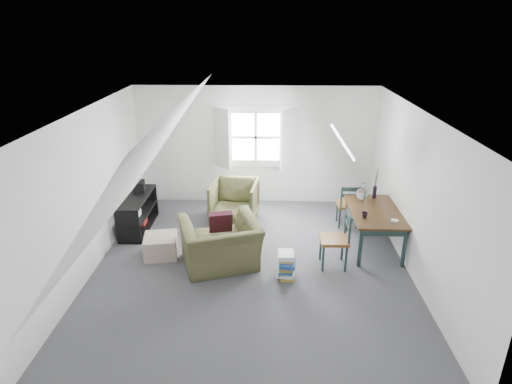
{
  "coord_description": "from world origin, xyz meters",
  "views": [
    {
      "loc": [
        0.24,
        -5.95,
        3.72
      ],
      "look_at": [
        0.06,
        0.6,
        1.07
      ],
      "focal_mm": 30.0,
      "sensor_mm": 36.0,
      "label": 1
    }
  ],
  "objects_px": {
    "dining_chair_near": "(336,239)",
    "armchair_far": "(235,220)",
    "ottoman": "(161,246)",
    "magazine_stack": "(286,265)",
    "dining_table": "(375,215)",
    "armchair_near": "(221,265)",
    "media_shelf": "(137,215)",
    "dining_chair_far": "(348,204)"
  },
  "relations": [
    {
      "from": "armchair_far",
      "to": "magazine_stack",
      "type": "distance_m",
      "value": 2.23
    },
    {
      "from": "ottoman",
      "to": "magazine_stack",
      "type": "bearing_deg",
      "value": -16.2
    },
    {
      "from": "armchair_far",
      "to": "dining_table",
      "type": "distance_m",
      "value": 2.76
    },
    {
      "from": "dining_table",
      "to": "magazine_stack",
      "type": "relative_size",
      "value": 3.42
    },
    {
      "from": "dining_chair_far",
      "to": "armchair_far",
      "type": "bearing_deg",
      "value": -8.84
    },
    {
      "from": "armchair_near",
      "to": "dining_chair_near",
      "type": "xyz_separation_m",
      "value": [
        1.85,
        0.04,
        0.49
      ]
    },
    {
      "from": "armchair_near",
      "to": "dining_table",
      "type": "bearing_deg",
      "value": 176.0
    },
    {
      "from": "armchair_near",
      "to": "media_shelf",
      "type": "bearing_deg",
      "value": -54.52
    },
    {
      "from": "dining_chair_far",
      "to": "dining_table",
      "type": "bearing_deg",
      "value": 105.77
    },
    {
      "from": "ottoman",
      "to": "dining_chair_far",
      "type": "bearing_deg",
      "value": 20.11
    },
    {
      "from": "ottoman",
      "to": "armchair_far",
      "type": "bearing_deg",
      "value": 50.82
    },
    {
      "from": "armchair_far",
      "to": "dining_table",
      "type": "height_order",
      "value": "dining_table"
    },
    {
      "from": "ottoman",
      "to": "dining_chair_near",
      "type": "distance_m",
      "value": 2.92
    },
    {
      "from": "magazine_stack",
      "to": "dining_chair_far",
      "type": "bearing_deg",
      "value": 55.86
    },
    {
      "from": "armchair_far",
      "to": "armchair_near",
      "type": "bearing_deg",
      "value": -86.41
    },
    {
      "from": "dining_table",
      "to": "dining_chair_far",
      "type": "distance_m",
      "value": 0.9
    },
    {
      "from": "dining_chair_far",
      "to": "media_shelf",
      "type": "height_order",
      "value": "dining_chair_far"
    },
    {
      "from": "dining_table",
      "to": "magazine_stack",
      "type": "bearing_deg",
      "value": -147.13
    },
    {
      "from": "armchair_near",
      "to": "magazine_stack",
      "type": "relative_size",
      "value": 2.89
    },
    {
      "from": "magazine_stack",
      "to": "dining_chair_near",
      "type": "bearing_deg",
      "value": 24.28
    },
    {
      "from": "armchair_near",
      "to": "armchair_far",
      "type": "xyz_separation_m",
      "value": [
        0.1,
        1.68,
        0.0
      ]
    },
    {
      "from": "armchair_far",
      "to": "magazine_stack",
      "type": "relative_size",
      "value": 2.17
    },
    {
      "from": "armchair_near",
      "to": "dining_chair_far",
      "type": "xyz_separation_m",
      "value": [
        2.29,
        1.5,
        0.45
      ]
    },
    {
      "from": "armchair_far",
      "to": "magazine_stack",
      "type": "height_order",
      "value": "magazine_stack"
    },
    {
      "from": "dining_table",
      "to": "ottoman",
      "type": "bearing_deg",
      "value": -173.88
    },
    {
      "from": "media_shelf",
      "to": "dining_chair_far",
      "type": "bearing_deg",
      "value": 7.58
    },
    {
      "from": "ottoman",
      "to": "dining_table",
      "type": "height_order",
      "value": "dining_table"
    },
    {
      "from": "armchair_near",
      "to": "magazine_stack",
      "type": "height_order",
      "value": "magazine_stack"
    },
    {
      "from": "magazine_stack",
      "to": "armchair_far",
      "type": "bearing_deg",
      "value": 115.29
    },
    {
      "from": "dining_table",
      "to": "dining_chair_near",
      "type": "bearing_deg",
      "value": -139.43
    },
    {
      "from": "dining_table",
      "to": "media_shelf",
      "type": "relative_size",
      "value": 1.1
    },
    {
      "from": "armchair_near",
      "to": "armchair_far",
      "type": "bearing_deg",
      "value": -111.88
    },
    {
      "from": "ottoman",
      "to": "media_shelf",
      "type": "relative_size",
      "value": 0.41
    },
    {
      "from": "armchair_near",
      "to": "dining_table",
      "type": "xyz_separation_m",
      "value": [
        2.59,
        0.67,
        0.61
      ]
    },
    {
      "from": "armchair_near",
      "to": "dining_chair_far",
      "type": "bearing_deg",
      "value": -165.17
    },
    {
      "from": "ottoman",
      "to": "dining_chair_far",
      "type": "xyz_separation_m",
      "value": [
        3.33,
        1.22,
        0.27
      ]
    },
    {
      "from": "dining_chair_near",
      "to": "armchair_far",
      "type": "bearing_deg",
      "value": -125.84
    },
    {
      "from": "dining_chair_far",
      "to": "magazine_stack",
      "type": "xyz_separation_m",
      "value": [
        -1.24,
        -1.83,
        -0.24
      ]
    },
    {
      "from": "armchair_far",
      "to": "ottoman",
      "type": "distance_m",
      "value": 1.82
    },
    {
      "from": "dining_table",
      "to": "dining_chair_far",
      "type": "bearing_deg",
      "value": 109.92
    },
    {
      "from": "armchair_near",
      "to": "dining_chair_near",
      "type": "relative_size",
      "value": 1.27
    },
    {
      "from": "dining_chair_near",
      "to": "media_shelf",
      "type": "height_order",
      "value": "dining_chair_near"
    }
  ]
}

